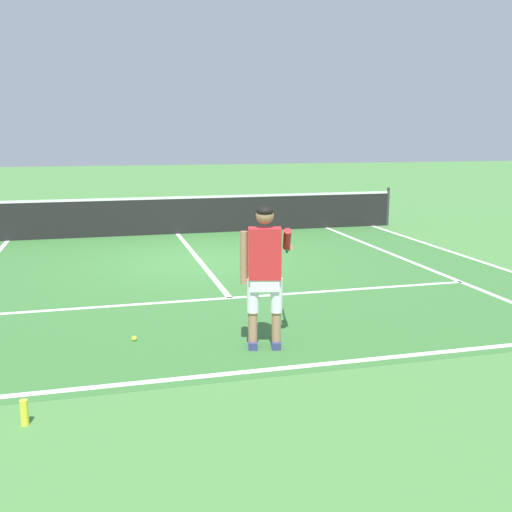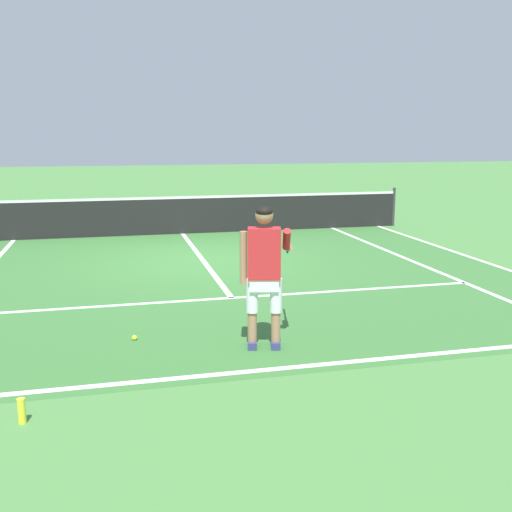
% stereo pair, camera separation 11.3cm
% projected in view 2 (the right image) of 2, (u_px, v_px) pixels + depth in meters
% --- Properties ---
extents(ground_plane, '(80.00, 80.00, 0.00)m').
position_uv_depth(ground_plane, '(203.00, 260.00, 12.18)').
color(ground_plane, '#477F3D').
extents(court_inner_surface, '(10.98, 9.76, 0.00)m').
position_uv_depth(court_inner_surface, '(213.00, 274.00, 10.97)').
color(court_inner_surface, '#387033').
rests_on(court_inner_surface, ground).
extents(line_baseline, '(10.98, 0.10, 0.01)m').
position_uv_depth(line_baseline, '(285.00, 368.00, 6.52)').
color(line_baseline, white).
rests_on(line_baseline, ground).
extents(line_service, '(8.23, 0.10, 0.01)m').
position_uv_depth(line_service, '(232.00, 298.00, 9.33)').
color(line_service, white).
rests_on(line_service, ground).
extents(line_centre_service, '(0.10, 6.40, 0.01)m').
position_uv_depth(line_centre_service, '(201.00, 258.00, 12.38)').
color(line_centre_service, white).
rests_on(line_centre_service, ground).
extents(line_singles_right, '(0.10, 9.36, 0.01)m').
position_uv_depth(line_singles_right, '(416.00, 262.00, 11.93)').
color(line_singles_right, white).
rests_on(line_singles_right, ground).
extents(line_doubles_right, '(0.10, 9.36, 0.01)m').
position_uv_depth(line_doubles_right, '(476.00, 259.00, 12.25)').
color(line_doubles_right, white).
rests_on(line_doubles_right, ground).
extents(tennis_net, '(11.96, 0.08, 1.07)m').
position_uv_depth(tennis_net, '(182.00, 215.00, 15.33)').
color(tennis_net, '#333338').
rests_on(tennis_net, ground).
extents(tennis_player, '(0.83, 1.06, 1.71)m').
position_uv_depth(tennis_player, '(265.00, 267.00, 6.97)').
color(tennis_player, navy).
rests_on(tennis_player, ground).
extents(tennis_ball_near_feet, '(0.07, 0.07, 0.07)m').
position_uv_depth(tennis_ball_near_feet, '(134.00, 338.00, 7.41)').
color(tennis_ball_near_feet, '#CCE02D').
rests_on(tennis_ball_near_feet, ground).
extents(water_bottle, '(0.07, 0.07, 0.23)m').
position_uv_depth(water_bottle, '(22.00, 411.00, 5.26)').
color(water_bottle, yellow).
rests_on(water_bottle, ground).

